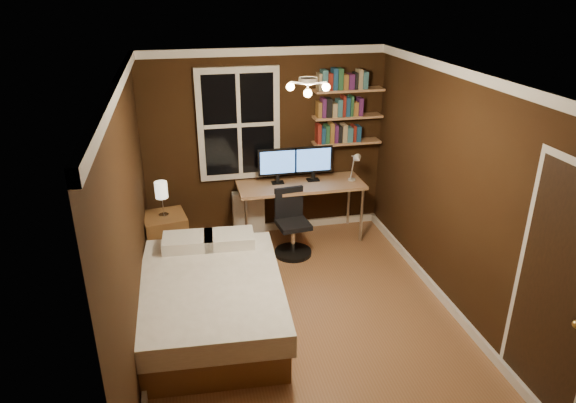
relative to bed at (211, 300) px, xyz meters
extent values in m
plane|color=brown|center=(0.93, -0.07, -0.28)|extent=(4.20, 4.20, 0.00)
cube|color=black|center=(0.93, 2.03, 0.97)|extent=(3.20, 0.04, 2.50)
cube|color=black|center=(-0.67, -0.07, 0.97)|extent=(0.04, 4.20, 2.50)
cube|color=black|center=(2.53, -0.07, 0.97)|extent=(0.04, 4.20, 2.50)
cube|color=white|center=(0.93, -0.07, 2.22)|extent=(3.20, 4.20, 0.02)
cube|color=white|center=(0.58, 1.99, 1.27)|extent=(1.06, 0.06, 1.46)
cube|color=tan|center=(2.01, 1.91, 0.97)|extent=(0.92, 0.22, 0.03)
cube|color=tan|center=(2.01, 1.91, 1.32)|extent=(0.92, 0.22, 0.03)
cube|color=tan|center=(2.01, 1.91, 1.67)|extent=(0.92, 0.22, 0.03)
cube|color=brown|center=(0.00, -0.03, -0.13)|extent=(1.44, 1.97, 0.30)
cube|color=silver|center=(0.00, -0.03, 0.13)|extent=(1.52, 2.03, 0.23)
cube|color=white|center=(-0.18, 0.72, 0.31)|extent=(0.57, 0.41, 0.13)
cube|color=white|center=(0.27, 0.69, 0.31)|extent=(0.57, 0.41, 0.13)
cube|color=brown|center=(-0.44, 1.43, 0.03)|extent=(0.57, 0.57, 0.62)
cube|color=silver|center=(0.65, 1.91, 0.03)|extent=(0.42, 0.15, 0.64)
cube|color=tan|center=(1.33, 1.70, 0.49)|extent=(1.66, 0.62, 0.04)
cylinder|color=beige|center=(0.56, 1.42, 0.09)|extent=(0.04, 0.04, 0.75)
cylinder|color=beige|center=(2.10, 1.42, 0.09)|extent=(0.04, 0.04, 0.75)
cylinder|color=beige|center=(0.56, 1.97, 0.09)|extent=(0.04, 0.04, 0.75)
cylinder|color=beige|center=(2.10, 1.97, 0.09)|extent=(0.04, 0.04, 0.75)
cylinder|color=black|center=(1.13, 1.25, -0.26)|extent=(0.48, 0.48, 0.05)
cylinder|color=silver|center=(1.13, 1.25, -0.06)|extent=(0.05, 0.05, 0.35)
cube|color=black|center=(1.13, 1.25, 0.14)|extent=(0.43, 0.43, 0.06)
cube|color=black|center=(1.11, 1.42, 0.38)|extent=(0.37, 0.09, 0.41)
camera|label=1|loc=(-0.17, -4.42, 2.96)|focal=32.00mm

